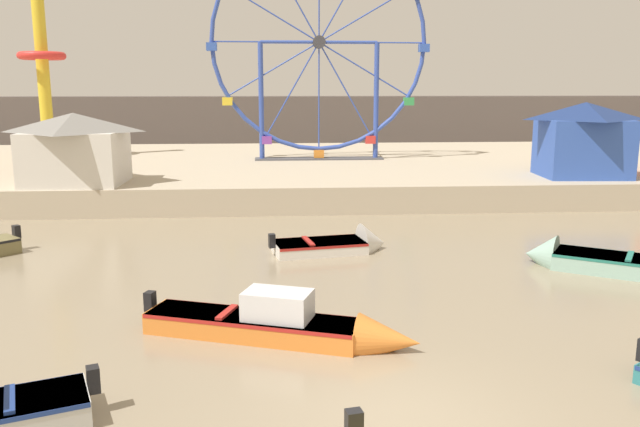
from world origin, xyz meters
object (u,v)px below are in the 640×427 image
object	(u,v)px
ferris_wheel_blue_frame	(319,46)
carnival_booth_blue_tent	(584,138)
motorboat_seafoam	(586,260)
motorboat_orange_hull	(292,326)
drop_tower_yellow_tower	(43,69)
carnival_booth_white_ticket	(75,147)
motorboat_white_red_stripe	(343,245)

from	to	relation	value
ferris_wheel_blue_frame	carnival_booth_blue_tent	bearing A→B (deg)	-34.44
motorboat_seafoam	motorboat_orange_hull	size ratio (longest dim) A/B	0.69
motorboat_seafoam	drop_tower_yellow_tower	distance (m)	31.16
carnival_booth_blue_tent	carnival_booth_white_ticket	bearing A→B (deg)	-174.28
motorboat_orange_hull	ferris_wheel_blue_frame	distance (m)	25.12
motorboat_white_red_stripe	ferris_wheel_blue_frame	world-z (taller)	ferris_wheel_blue_frame
carnival_booth_blue_tent	ferris_wheel_blue_frame	bearing A→B (deg)	149.56
motorboat_seafoam	ferris_wheel_blue_frame	distance (m)	21.43
drop_tower_yellow_tower	carnival_booth_white_ticket	bearing A→B (deg)	-66.50
drop_tower_yellow_tower	carnival_booth_blue_tent	size ratio (longest dim) A/B	2.75
motorboat_seafoam	carnival_booth_blue_tent	world-z (taller)	carnival_booth_blue_tent
motorboat_orange_hull	motorboat_white_red_stripe	distance (m)	7.74
carnival_booth_white_ticket	carnival_booth_blue_tent	bearing A→B (deg)	2.26
motorboat_white_red_stripe	motorboat_orange_hull	bearing A→B (deg)	-114.55
carnival_booth_blue_tent	carnival_booth_white_ticket	world-z (taller)	carnival_booth_blue_tent
carnival_booth_blue_tent	motorboat_white_red_stripe	bearing A→B (deg)	-140.80
drop_tower_yellow_tower	carnival_booth_blue_tent	world-z (taller)	drop_tower_yellow_tower
motorboat_seafoam	carnival_booth_blue_tent	xyz separation A→B (m)	(5.07, 11.10, 2.67)
motorboat_seafoam	motorboat_white_red_stripe	xyz separation A→B (m)	(-6.97, 2.61, -0.07)
motorboat_seafoam	motorboat_orange_hull	world-z (taller)	motorboat_orange_hull
motorboat_white_red_stripe	carnival_booth_blue_tent	bearing A→B (deg)	24.79
ferris_wheel_blue_frame	motorboat_white_red_stripe	bearing A→B (deg)	-91.37
ferris_wheel_blue_frame	drop_tower_yellow_tower	xyz separation A→B (m)	(-15.64, 1.93, -1.21)
motorboat_white_red_stripe	motorboat_seafoam	bearing A→B (deg)	-30.97
carnival_booth_white_ticket	ferris_wheel_blue_frame	bearing A→B (deg)	38.68
motorboat_white_red_stripe	drop_tower_yellow_tower	xyz separation A→B (m)	(-15.25, 18.41, 6.04)
drop_tower_yellow_tower	carnival_booth_white_ticket	world-z (taller)	drop_tower_yellow_tower
ferris_wheel_blue_frame	motorboat_orange_hull	bearing A→B (deg)	-95.44
motorboat_seafoam	drop_tower_yellow_tower	world-z (taller)	drop_tower_yellow_tower
motorboat_white_red_stripe	ferris_wheel_blue_frame	xyz separation A→B (m)	(0.39, 16.47, 7.25)
motorboat_orange_hull	drop_tower_yellow_tower	distance (m)	29.75
motorboat_seafoam	carnival_booth_white_ticket	size ratio (longest dim) A/B	0.97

